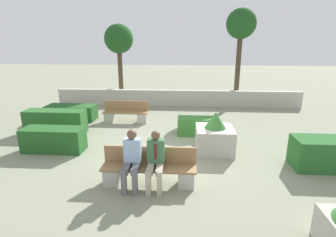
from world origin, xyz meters
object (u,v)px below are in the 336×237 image
at_px(person_seated_woman, 132,157).
at_px(tree_center_left, 241,27).
at_px(person_seated_man, 155,158).
at_px(bench_front, 149,170).
at_px(planter_corner_right, 215,136).
at_px(tree_leftmost, 119,41).
at_px(bench_left_side, 126,114).

height_order(person_seated_woman, tree_center_left, tree_center_left).
distance_m(person_seated_man, person_seated_woman, 0.53).
relative_size(bench_front, person_seated_woman, 1.62).
height_order(planter_corner_right, tree_leftmost, tree_leftmost).
xyz_separation_m(bench_front, bench_left_side, (-1.60, 4.78, -0.01)).
relative_size(bench_left_side, tree_center_left, 0.38).
height_order(bench_left_side, planter_corner_right, planter_corner_right).
bearing_deg(person_seated_woman, planter_corner_right, 45.92).
xyz_separation_m(bench_left_side, person_seated_man, (1.77, -4.92, 0.40)).
distance_m(planter_corner_right, tree_center_left, 7.35).
relative_size(bench_front, tree_center_left, 0.46).
distance_m(bench_front, tree_leftmost, 9.40).
height_order(bench_left_side, person_seated_man, person_seated_man).
height_order(planter_corner_right, tree_center_left, tree_center_left).
xyz_separation_m(planter_corner_right, tree_leftmost, (-4.37, 6.55, 2.75)).
bearing_deg(tree_center_left, bench_front, -112.68).
bearing_deg(person_seated_man, tree_center_left, 68.65).
height_order(bench_front, tree_leftmost, tree_leftmost).
height_order(bench_left_side, person_seated_woman, person_seated_woman).
distance_m(bench_front, person_seated_woman, 0.56).
distance_m(bench_front, bench_left_side, 5.04).
distance_m(bench_left_side, planter_corner_right, 4.32).
xyz_separation_m(person_seated_man, person_seated_woman, (-0.53, 0.00, 0.01)).
relative_size(person_seated_woman, planter_corner_right, 1.09).
relative_size(bench_front, bench_left_side, 1.19).
bearing_deg(planter_corner_right, tree_center_left, 74.38).
bearing_deg(bench_front, planter_corner_right, 49.47).
distance_m(bench_left_side, tree_leftmost, 4.87).
distance_m(bench_front, planter_corner_right, 2.62).
bearing_deg(bench_left_side, tree_leftmost, 112.51).
distance_m(person_seated_woman, planter_corner_right, 2.97).
distance_m(person_seated_woman, tree_center_left, 9.75).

